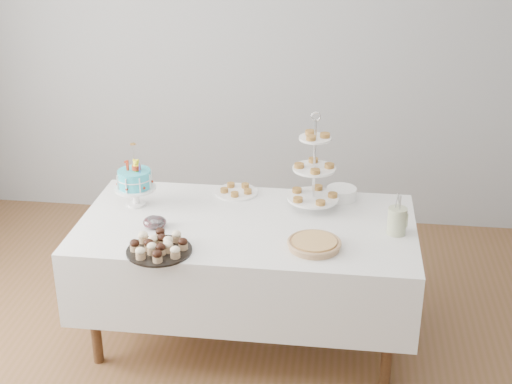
# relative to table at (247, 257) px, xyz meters

# --- Properties ---
(floor) EXTENTS (5.00, 5.00, 0.00)m
(floor) POSITION_rel_table_xyz_m (0.00, -0.30, -0.54)
(floor) COLOR brown
(floor) RESTS_ON ground
(walls) EXTENTS (5.04, 4.04, 2.70)m
(walls) POSITION_rel_table_xyz_m (0.00, -0.30, 0.81)
(walls) COLOR #9FA1A4
(walls) RESTS_ON floor
(table) EXTENTS (1.92, 1.02, 0.77)m
(table) POSITION_rel_table_xyz_m (0.00, 0.00, 0.00)
(table) COLOR silver
(table) RESTS_ON floor
(birthday_cake) EXTENTS (0.25, 0.25, 0.38)m
(birthday_cake) POSITION_rel_table_xyz_m (-0.69, 0.15, 0.33)
(birthday_cake) COLOR white
(birthday_cake) RESTS_ON table
(cupcake_tray) EXTENTS (0.35, 0.35, 0.08)m
(cupcake_tray) POSITION_rel_table_xyz_m (-0.41, -0.40, 0.27)
(cupcake_tray) COLOR black
(cupcake_tray) RESTS_ON table
(pie) EXTENTS (0.29, 0.29, 0.05)m
(pie) POSITION_rel_table_xyz_m (0.40, -0.25, 0.25)
(pie) COLOR tan
(pie) RESTS_ON table
(tiered_stand) EXTENTS (0.31, 0.31, 0.60)m
(tiered_stand) POSITION_rel_table_xyz_m (0.36, 0.25, 0.48)
(tiered_stand) COLOR silver
(tiered_stand) RESTS_ON table
(plate_stack) EXTENTS (0.18, 0.18, 0.07)m
(plate_stack) POSITION_rel_table_xyz_m (0.53, 0.40, 0.26)
(plate_stack) COLOR white
(plate_stack) RESTS_ON table
(pastry_plate) EXTENTS (0.27, 0.27, 0.04)m
(pastry_plate) POSITION_rel_table_xyz_m (-0.12, 0.40, 0.24)
(pastry_plate) COLOR white
(pastry_plate) RESTS_ON table
(jam_bowl_a) EXTENTS (0.11, 0.11, 0.07)m
(jam_bowl_a) POSITION_rel_table_xyz_m (-0.51, -0.13, 0.26)
(jam_bowl_a) COLOR silver
(jam_bowl_a) RESTS_ON table
(jam_bowl_b) EXTENTS (0.11, 0.11, 0.06)m
(jam_bowl_b) POSITION_rel_table_xyz_m (-0.49, -0.12, 0.26)
(jam_bowl_b) COLOR silver
(jam_bowl_b) RESTS_ON table
(utensil_pitcher) EXTENTS (0.11, 0.10, 0.24)m
(utensil_pitcher) POSITION_rel_table_xyz_m (0.84, -0.03, 0.31)
(utensil_pitcher) COLOR beige
(utensil_pitcher) RESTS_ON table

